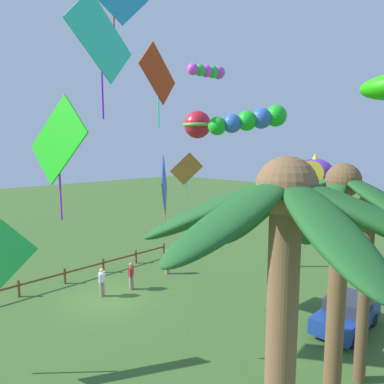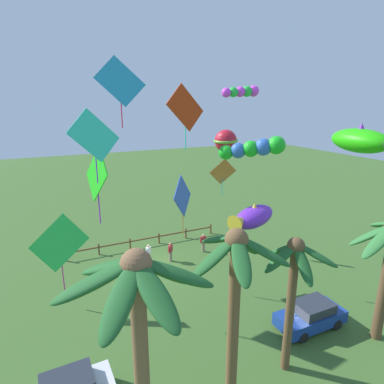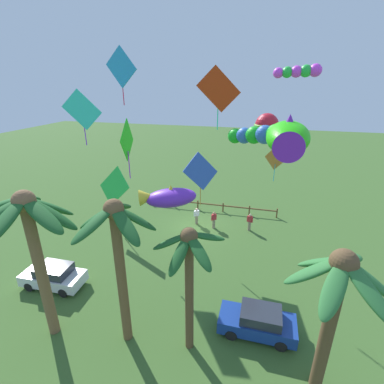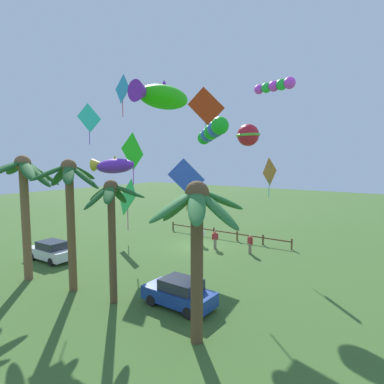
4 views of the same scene
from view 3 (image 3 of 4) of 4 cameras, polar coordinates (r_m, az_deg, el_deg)
name	(u,v)px [view 3 (image 3 of 4)]	position (r m, az deg, el deg)	size (l,w,h in m)	color
ground_plane	(197,227)	(25.49, 0.93, -7.14)	(120.00, 120.00, 0.00)	#3D6028
palm_tree_0	(30,228)	(14.52, -30.14, -6.39)	(4.97, 4.74, 7.98)	brown
palm_tree_1	(189,264)	(12.52, -0.60, -14.52)	(3.24, 3.11, 6.65)	brown
palm_tree_2	(338,291)	(12.14, 27.60, -17.49)	(4.03, 4.27, 6.84)	brown
palm_tree_3	(117,242)	(12.92, -15.00, -9.77)	(3.72, 4.14, 7.73)	brown
rail_fence	(210,205)	(28.43, 3.76, -2.67)	(13.18, 0.12, 0.95)	brown
parked_car_0	(258,321)	(16.23, 13.29, -24.32)	(3.92, 1.77, 1.51)	navy
parked_car_1	(54,276)	(20.54, -26.43, -15.09)	(3.96, 1.85, 1.51)	silver
spectator_0	(197,216)	(25.64, 0.94, -4.91)	(0.46, 0.41, 1.59)	gray
spectator_1	(250,222)	(25.10, 11.68, -6.01)	(0.53, 0.34, 1.59)	gray
spectator_2	(214,220)	(25.01, 4.48, -5.69)	(0.44, 0.43, 1.59)	gray
kite_diamond_0	(127,141)	(20.60, -13.11, 10.03)	(0.67, 3.11, 4.40)	#21D11A
kite_fish_1	(288,138)	(10.07, 18.99, 10.48)	(1.57, 3.27, 1.31)	#24C80D
kite_diamond_2	(201,172)	(19.77, 1.77, 4.04)	(2.09, 2.08, 4.05)	blue
kite_tube_3	(257,135)	(16.40, 13.10, 11.28)	(3.31, 2.82, 1.51)	green
kite_diamond_4	(82,110)	(17.23, -21.55, 15.23)	(2.17, 0.54, 3.09)	#2FD4B4
kite_tube_5	(299,71)	(21.09, 20.99, 22.00)	(3.04, 0.85, 0.89)	#EC40EF
kite_ball_6	(267,125)	(20.45, 15.03, 13.08)	(2.38, 2.38, 1.60)	red
kite_diamond_7	(276,158)	(22.85, 16.76, 6.68)	(1.69, 1.46, 3.04)	#C1702D
kite_fish_8	(168,197)	(12.79, -4.99, -1.09)	(2.81, 1.93, 1.13)	#6928BF
kite_diamond_9	(114,187)	(23.92, -15.58, 0.96)	(3.34, 1.16, 4.84)	green
kite_diamond_10	(219,90)	(20.05, 5.44, 20.02)	(2.95, 0.79, 4.22)	#BF300A
kite_diamond_11	(121,68)	(17.94, -14.29, 23.40)	(2.27, 0.72, 3.26)	#238FBE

